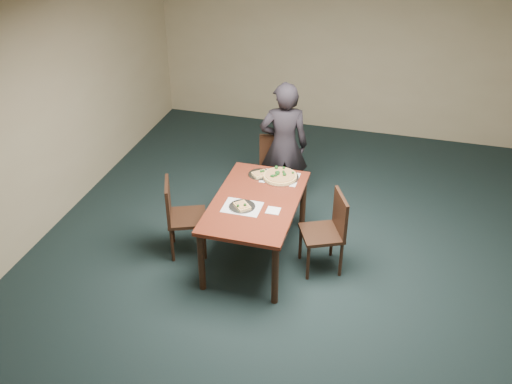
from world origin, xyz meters
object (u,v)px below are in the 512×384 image
(dining_table, at_px, (256,207))
(slice_plate_near, at_px, (242,206))
(chair_left, at_px, (179,213))
(diner, at_px, (284,146))
(slice_plate_far, at_px, (260,174))
(pizza_pan, at_px, (280,176))
(chair_far, at_px, (275,167))
(chair_right, at_px, (329,228))

(dining_table, distance_m, slice_plate_near, 0.23)
(chair_left, relative_size, diner, 0.55)
(slice_plate_far, bearing_deg, chair_left, -138.16)
(diner, distance_m, slice_plate_far, 0.65)
(pizza_pan, bearing_deg, diner, 99.50)
(diner, bearing_deg, dining_table, 72.22)
(pizza_pan, bearing_deg, slice_plate_far, -179.88)
(slice_plate_near, bearing_deg, chair_far, 88.72)
(dining_table, bearing_deg, chair_far, 93.48)
(diner, relative_size, slice_plate_near, 5.91)
(pizza_pan, relative_size, slice_plate_near, 1.52)
(chair_left, height_order, slice_plate_far, chair_left)
(dining_table, relative_size, diner, 0.91)
(pizza_pan, height_order, slice_plate_far, pizza_pan)
(slice_plate_near, relative_size, slice_plate_far, 1.00)
(chair_left, distance_m, slice_plate_far, 1.03)
(chair_far, bearing_deg, slice_plate_far, -104.08)
(chair_right, distance_m, slice_plate_far, 1.06)
(diner, bearing_deg, slice_plate_far, 62.38)
(chair_left, xyz_separation_m, pizza_pan, (0.98, 0.67, 0.26))
(chair_right, relative_size, slice_plate_far, 3.25)
(dining_table, distance_m, slice_plate_far, 0.55)
(chair_far, height_order, pizza_pan, chair_far)
(dining_table, bearing_deg, chair_left, -170.70)
(dining_table, bearing_deg, pizza_pan, 75.58)
(slice_plate_far, bearing_deg, dining_table, -79.71)
(dining_table, height_order, chair_left, chair_left)
(pizza_pan, xyz_separation_m, slice_plate_far, (-0.23, -0.00, -0.01))
(chair_left, distance_m, pizza_pan, 1.22)
(chair_right, bearing_deg, chair_far, -167.49)
(chair_right, relative_size, slice_plate_near, 3.25)
(dining_table, relative_size, chair_left, 1.65)
(diner, relative_size, pizza_pan, 3.89)
(dining_table, height_order, slice_plate_near, slice_plate_near)
(dining_table, xyz_separation_m, pizza_pan, (0.14, 0.53, 0.12))
(chair_far, height_order, chair_left, same)
(chair_far, relative_size, pizza_pan, 2.14)
(chair_right, relative_size, diner, 0.55)
(chair_right, bearing_deg, chair_left, -109.08)
(chair_left, relative_size, pizza_pan, 2.14)
(chair_left, height_order, chair_right, same)
(slice_plate_far, bearing_deg, diner, 78.65)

